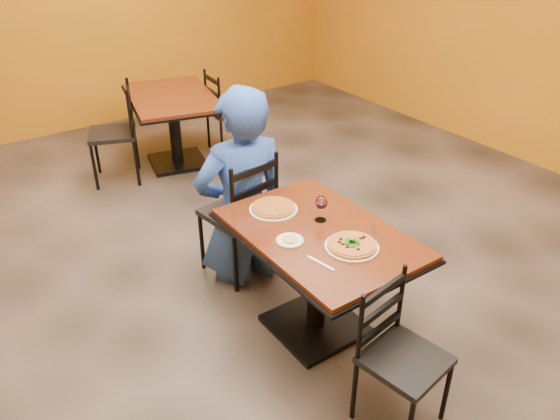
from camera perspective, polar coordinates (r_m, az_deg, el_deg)
floor at (r=4.03m, az=-0.74°, el=-8.18°), size 7.00×8.00×0.01m
table_main at (r=3.38m, az=4.01°, el=-5.00°), size 0.83×1.23×0.75m
table_second at (r=5.79m, az=-11.07°, el=9.84°), size 1.09×1.39×0.75m
chair_main_near at (r=2.97m, az=12.89°, el=-15.08°), size 0.44×0.44×0.84m
chair_main_far at (r=3.98m, az=-4.41°, el=-0.34°), size 0.50×0.50×0.97m
chair_second_left at (r=5.60m, az=-17.08°, el=7.58°), size 0.57×0.57×0.97m
chair_second_right at (r=6.10m, az=-5.34°, el=10.19°), size 0.44×0.44×0.89m
diner at (r=3.82m, az=-4.05°, el=2.44°), size 0.76×0.56×1.45m
plate_main at (r=3.14m, az=7.49°, el=-3.83°), size 0.31×0.31×0.01m
pizza_main at (r=3.13m, az=7.51°, el=-3.58°), size 0.28×0.28×0.02m
plate_far at (r=3.48m, az=-0.69°, el=0.08°), size 0.31×0.31×0.01m
pizza_far at (r=3.47m, az=-0.70°, el=0.31°), size 0.28×0.28×0.02m
side_plate at (r=3.17m, az=1.03°, el=-3.20°), size 0.16×0.16×0.01m
dip at (r=3.16m, az=1.03°, el=-3.06°), size 0.09×0.09×0.01m
wine_glass at (r=3.33m, az=4.30°, el=0.26°), size 0.08×0.08×0.18m
fork at (r=2.99m, az=4.27°, el=-5.54°), size 0.05×0.19×0.00m
knife at (r=3.29m, az=9.83°, el=-2.42°), size 0.14×0.18×0.00m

